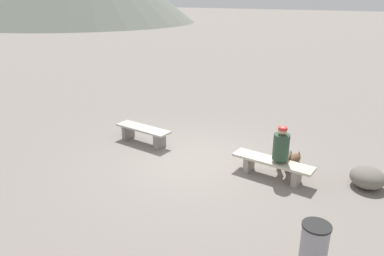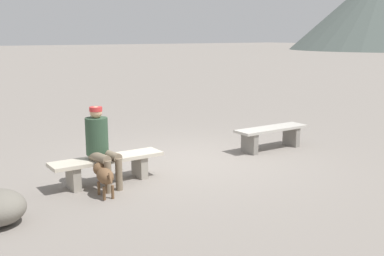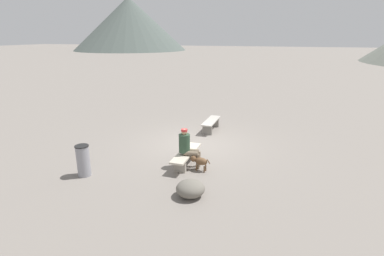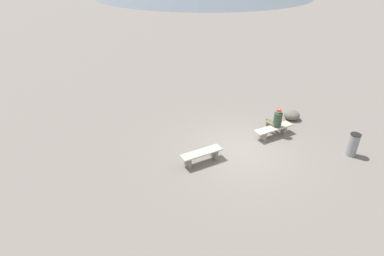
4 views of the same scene
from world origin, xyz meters
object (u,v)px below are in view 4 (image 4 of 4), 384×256
(bench_right, at_px, (273,130))
(boulder, at_px, (292,115))
(dog, at_px, (270,123))
(trash_bin, at_px, (353,145))
(bench_left, at_px, (201,155))
(seated_person, at_px, (276,120))

(bench_right, xyz_separation_m, boulder, (1.90, 0.75, -0.09))
(bench_right, relative_size, dog, 2.85)
(dog, xyz_separation_m, trash_bin, (1.38, -3.24, 0.16))
(dog, distance_m, boulder, 1.60)
(dog, bearing_deg, bench_left, -74.45)
(dog, bearing_deg, trash_bin, 29.79)
(trash_bin, distance_m, boulder, 3.48)
(bench_left, relative_size, bench_right, 0.90)
(bench_left, bearing_deg, seated_person, 4.00)
(bench_left, height_order, dog, bench_left)
(bench_left, distance_m, seated_person, 3.99)
(bench_right, distance_m, dog, 0.62)
(bench_left, bearing_deg, dog, 10.11)
(boulder, bearing_deg, seated_person, -158.90)
(seated_person, bearing_deg, boulder, 14.25)
(bench_left, relative_size, trash_bin, 1.75)
(bench_right, xyz_separation_m, seated_person, (0.15, 0.08, 0.42))
(bench_left, bearing_deg, boulder, 9.84)
(trash_bin, bearing_deg, seated_person, 118.89)
(bench_left, height_order, boulder, bench_left)
(bench_right, xyz_separation_m, trash_bin, (1.69, -2.70, 0.17))
(dog, relative_size, boulder, 0.86)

